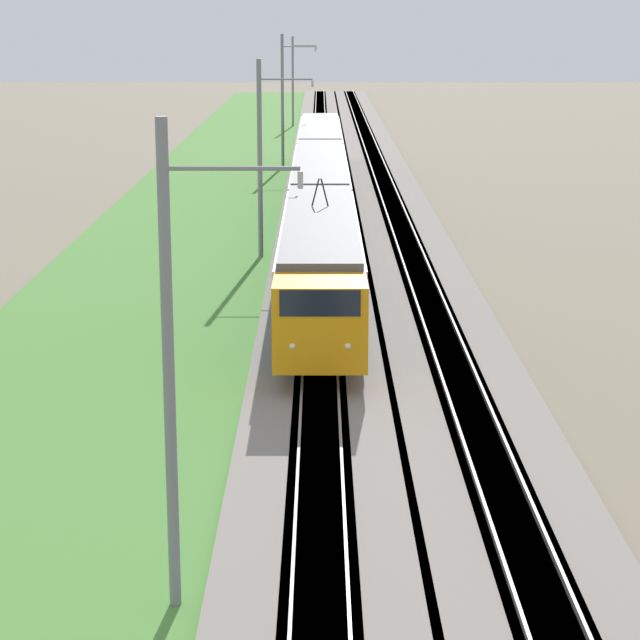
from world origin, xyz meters
The scene contains 10 objects.
ballast_main centered at (50.00, 0.00, 0.15)m, with size 240.00×4.40×0.30m.
ballast_adjacent centered at (50.00, -4.19, 0.15)m, with size 240.00×4.40×0.30m.
track_main centered at (50.00, 0.00, 0.16)m, with size 240.00×1.57×0.45m.
track_adjacent centered at (50.00, -4.19, 0.16)m, with size 240.00×1.57×0.45m.
grass_verge centered at (50.00, 6.13, 0.06)m, with size 240.00×12.15×0.12m.
passenger_train centered at (51.89, 0.00, 2.27)m, with size 61.25×2.88×4.87m.
catenary_mast_near centered at (8.54, 2.69, 4.79)m, with size 0.22×2.56×9.30m.
catenary_mast_mid centered at (43.60, 2.69, 4.70)m, with size 0.22×2.56×9.11m.
catenary_mast_far centered at (78.65, 2.69, 5.00)m, with size 0.22×2.56×9.70m.
catenary_mast_distant centered at (113.70, 2.69, 4.63)m, with size 0.22×2.56×8.97m.
Camera 1 is at (-13.16, -0.01, 10.99)m, focal length 70.00 mm.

